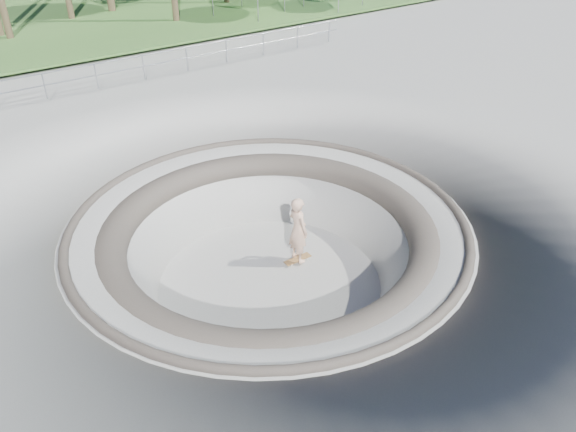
# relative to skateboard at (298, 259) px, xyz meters

# --- Properties ---
(ground) EXTENTS (180.00, 180.00, 0.00)m
(ground) POSITION_rel_skateboard_xyz_m (-1.16, -0.26, 1.83)
(ground) COLOR #A0A09B
(ground) RESTS_ON ground
(skate_bowl) EXTENTS (14.00, 14.00, 4.10)m
(skate_bowl) POSITION_rel_skateboard_xyz_m (-1.16, -0.26, 0.00)
(skate_bowl) COLOR #A0A09B
(skate_bowl) RESTS_ON ground
(safety_railing) EXTENTS (25.00, 0.06, 1.03)m
(safety_railing) POSITION_rel_skateboard_xyz_m (-1.16, 11.74, 2.52)
(safety_railing) COLOR #909398
(safety_railing) RESTS_ON ground
(skateboard) EXTENTS (0.84, 0.25, 0.09)m
(skateboard) POSITION_rel_skateboard_xyz_m (0.00, 0.00, 0.00)
(skateboard) COLOR olive
(skateboard) RESTS_ON ground
(skater) EXTENTS (0.50, 0.75, 2.00)m
(skater) POSITION_rel_skateboard_xyz_m (-0.00, -0.00, 1.02)
(skater) COLOR #E4B293
(skater) RESTS_ON skateboard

